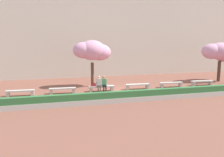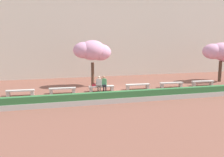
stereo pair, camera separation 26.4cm
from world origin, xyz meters
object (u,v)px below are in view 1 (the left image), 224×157
at_px(cherry_tree_secondary, 221,52).
at_px(cherry_tree_main, 92,51).
at_px(stone_bench_west_end, 20,92).
at_px(handbag, 94,85).
at_px(person_seated_right, 104,83).
at_px(stone_bench_far_east, 202,82).
at_px(person_seated_left, 99,83).
at_px(stone_bench_near_east, 138,86).
at_px(stone_bench_center, 102,88).
at_px(stone_bench_east_end, 171,84).
at_px(stone_bench_near_west, 63,90).

bearing_deg(cherry_tree_secondary, cherry_tree_main, 176.90).
relative_size(stone_bench_west_end, handbag, 6.32).
bearing_deg(person_seated_right, stone_bench_far_east, 0.32).
bearing_deg(person_seated_left, stone_bench_near_east, 0.87).
bearing_deg(handbag, person_seated_right, -3.66).
height_order(stone_bench_west_end, cherry_tree_main, cherry_tree_main).
bearing_deg(cherry_tree_main, stone_bench_near_east, -33.23).
bearing_deg(cherry_tree_main, cherry_tree_secondary, -3.10).
bearing_deg(stone_bench_center, stone_bench_near_east, 0.00).
distance_m(stone_bench_east_end, handbag, 7.08).
bearing_deg(stone_bench_near_west, person_seated_left, -1.00).
bearing_deg(cherry_tree_main, stone_bench_far_east, -13.04).
bearing_deg(cherry_tree_secondary, stone_bench_near_east, -170.52).
xyz_separation_m(stone_bench_near_west, person_seated_right, (3.42, -0.05, 0.39)).
height_order(stone_bench_west_end, person_seated_right, person_seated_right).
bearing_deg(cherry_tree_main, handbag, -98.60).
xyz_separation_m(stone_bench_far_east, cherry_tree_main, (-9.95, 2.30, 2.92)).
relative_size(person_seated_right, cherry_tree_main, 0.31).
bearing_deg(person_seated_right, stone_bench_near_west, 179.10).
height_order(stone_bench_near_west, stone_bench_center, same).
xyz_separation_m(person_seated_right, cherry_tree_main, (-0.50, 2.36, 2.53)).
bearing_deg(handbag, stone_bench_far_east, -0.01).
relative_size(stone_bench_east_end, stone_bench_far_east, 1.00).
bearing_deg(stone_bench_near_east, stone_bench_far_east, -0.00).
bearing_deg(cherry_tree_secondary, stone_bench_center, -172.88).
relative_size(stone_bench_near_west, person_seated_left, 1.66).
xyz_separation_m(stone_bench_far_east, person_seated_left, (-9.86, -0.05, 0.39)).
bearing_deg(cherry_tree_secondary, stone_bench_near_west, -174.30).
xyz_separation_m(stone_bench_near_west, cherry_tree_main, (2.91, 2.30, 2.92)).
distance_m(person_seated_right, handbag, 0.86).
bearing_deg(stone_bench_near_east, stone_bench_east_end, -0.00).
bearing_deg(handbag, stone_bench_west_end, -179.99).
bearing_deg(stone_bench_center, stone_bench_near_west, 180.00).
relative_size(stone_bench_far_east, cherry_tree_main, 0.51).
xyz_separation_m(stone_bench_near_west, handbag, (2.56, 0.00, 0.27)).
xyz_separation_m(stone_bench_near_west, stone_bench_near_east, (6.43, 0.00, 0.00)).
bearing_deg(stone_bench_near_east, person_seated_left, -179.13).
xyz_separation_m(stone_bench_near_east, stone_bench_far_east, (6.43, -0.00, 0.00)).
height_order(stone_bench_center, cherry_tree_main, cherry_tree_main).
bearing_deg(stone_bench_east_end, stone_bench_near_east, 180.00).
distance_m(stone_bench_near_east, cherry_tree_main, 5.12).
bearing_deg(person_seated_left, stone_bench_west_end, 179.52).
relative_size(person_seated_right, cherry_tree_secondary, 0.33).
height_order(stone_bench_center, stone_bench_far_east, same).
relative_size(stone_bench_east_end, person_seated_left, 1.66).
bearing_deg(stone_bench_far_east, stone_bench_east_end, 180.00).
height_order(stone_bench_near_west, stone_bench_east_end, same).
xyz_separation_m(stone_bench_near_east, person_seated_left, (-3.43, -0.05, 0.39)).
xyz_separation_m(stone_bench_near_east, stone_bench_east_end, (3.21, -0.00, 0.00)).
distance_m(stone_bench_near_east, cherry_tree_secondary, 10.05).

